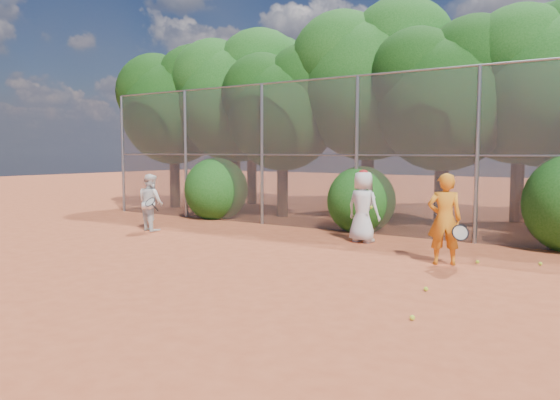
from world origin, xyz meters
The scene contains 20 objects.
ground centered at (0.00, 0.00, 0.00)m, with size 80.00×80.00×0.00m, color #AD4827.
fence_back centered at (-0.12, 6.00, 2.05)m, with size 20.05×0.09×4.03m.
tree_0 centered at (-9.44, 8.04, 3.93)m, with size 4.38×3.81×6.00m.
tree_1 centered at (-6.94, 8.54, 4.16)m, with size 4.64×4.03×6.35m.
tree_2 centered at (-4.45, 7.83, 3.58)m, with size 3.99×3.47×5.47m.
tree_3 centered at (-1.94, 8.84, 4.40)m, with size 4.89×4.26×6.70m.
tree_4 centered at (0.55, 8.24, 3.76)m, with size 4.19×3.64×5.73m.
tree_5 centered at (3.06, 9.04, 4.05)m, with size 4.51×3.92×6.17m.
tree_9 centered at (-7.94, 10.84, 4.34)m, with size 4.83×4.20×6.62m.
tree_10 centered at (-2.93, 11.05, 4.63)m, with size 5.15×4.48×7.06m.
tree_11 centered at (2.06, 10.64, 4.16)m, with size 4.64×4.03×6.35m.
bush_0 centered at (-6.00, 6.30, 1.00)m, with size 2.00×2.00×2.00m, color #144711.
bush_1 centered at (-1.00, 6.30, 0.90)m, with size 1.80×1.80×1.80m, color #144711.
player_yellow centered at (2.15, 3.26, 0.85)m, with size 0.88×0.66×1.69m.
player_teen centered at (-0.19, 4.70, 0.83)m, with size 0.87×0.62×1.68m.
player_white centered at (-5.62, 3.24, 0.75)m, with size 0.88×0.78×1.51m.
ball_0 centered at (2.54, 1.18, 0.03)m, with size 0.07×0.07×0.07m, color #B5D226.
ball_1 centered at (2.65, 3.69, 0.03)m, with size 0.07×0.07×0.07m, color #B5D226.
ball_2 centered at (2.89, -0.31, 0.03)m, with size 0.07×0.07×0.07m, color #B5D226.
ball_4 centered at (3.66, 4.17, 0.03)m, with size 0.07×0.07×0.07m, color #B5D226.
Camera 1 is at (5.23, -6.69, 2.09)m, focal length 35.00 mm.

